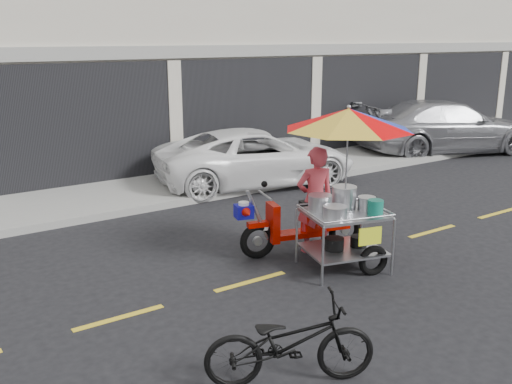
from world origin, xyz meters
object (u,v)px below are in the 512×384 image
white_pickup (256,157)px  silver_pickup (446,127)px  near_bicycle (290,342)px  food_vendor_rig (334,164)px

white_pickup → silver_pickup: silver_pickup is taller
silver_pickup → near_bicycle: bearing=140.4°
near_bicycle → food_vendor_rig: bearing=-22.1°
silver_pickup → near_bicycle: silver_pickup is taller
food_vendor_rig → white_pickup: bearing=84.5°
white_pickup → near_bicycle: bearing=160.0°
white_pickup → food_vendor_rig: size_ratio=1.92×
silver_pickup → white_pickup: bearing=108.4°
food_vendor_rig → silver_pickup: bearing=43.1°
near_bicycle → food_vendor_rig: (2.55, 2.29, 1.11)m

